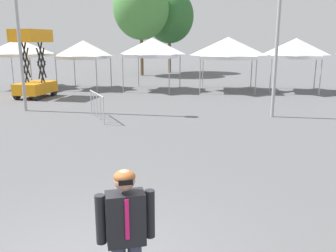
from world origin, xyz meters
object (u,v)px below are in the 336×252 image
Objects in this scene: tree_behind_tents_center at (170,16)px; person_foreground at (126,234)px; tree_behind_tents_left at (141,8)px; crowd_barrier_by_lift at (97,101)px; canopy_tent_left_of_center at (296,48)px; canopy_tent_behind_center at (84,50)px; canopy_tent_far_left at (152,48)px; canopy_tent_behind_left at (228,48)px; light_pole_opposite_side at (279,6)px; canopy_tent_behind_right at (19,48)px; scissor_lift at (35,77)px.

person_foreground is at bearing -79.28° from tree_behind_tents_center.
tree_behind_tents_left is 4.92× the size of crowd_barrier_by_lift.
person_foreground is (-4.21, -19.81, -1.59)m from canopy_tent_left_of_center.
canopy_tent_behind_center is 0.95× the size of canopy_tent_far_left.
canopy_tent_behind_left reaches higher than canopy_tent_far_left.
canopy_tent_left_of_center is 1.81× the size of person_foreground.
light_pole_opposite_side reaches higher than person_foreground.
canopy_tent_far_left is 1.00× the size of canopy_tent_left_of_center.
tree_behind_tents_center reaches higher than light_pole_opposite_side.
canopy_tent_behind_left reaches higher than canopy_tent_behind_right.
canopy_tent_behind_left is 1.11× the size of canopy_tent_left_of_center.
scissor_lift reaches higher than canopy_tent_behind_center.
canopy_tent_behind_left is 0.97× the size of scissor_lift.
canopy_tent_far_left is (8.80, 0.70, 0.02)m from canopy_tent_behind_right.
scissor_lift is (3.18, -3.54, -1.49)m from canopy_tent_behind_right.
person_foreground is at bearing -76.68° from canopy_tent_far_left.
canopy_tent_behind_right is 0.43× the size of tree_behind_tents_left.
canopy_tent_behind_center is 0.96× the size of canopy_tent_left_of_center.
canopy_tent_behind_center is 10.15m from tree_behind_tents_left.
canopy_tent_left_of_center is at bearing 78.00° from person_foreground.
light_pole_opposite_side reaches higher than canopy_tent_left_of_center.
tree_behind_tents_left is at bearing 83.22° from canopy_tent_behind_center.
canopy_tent_behind_center is at bearing 5.92° from canopy_tent_behind_right.
crowd_barrier_by_lift is (-8.69, -9.98, -1.87)m from canopy_tent_left_of_center.
tree_behind_tents_center is (-5.93, 31.33, 4.26)m from person_foreground.
canopy_tent_far_left reaches higher than canopy_tent_left_of_center.
light_pole_opposite_side is 0.98× the size of tree_behind_tents_center.
tree_behind_tents_left is at bearing 145.64° from canopy_tent_left_of_center.
canopy_tent_far_left is 19.29m from person_foreground.
canopy_tent_behind_right is at bearing -174.09° from canopy_tent_left_of_center.
canopy_tent_behind_right is 8.83m from canopy_tent_far_left.
tree_behind_tents_left is 19.14m from crowd_barrier_by_lift.
tree_behind_tents_center is at bearing 93.85° from crowd_barrier_by_lift.
canopy_tent_behind_center is at bearing 149.65° from light_pole_opposite_side.
canopy_tent_left_of_center reaches higher than canopy_tent_behind_right.
tree_behind_tents_left is (-7.77, 28.00, 4.73)m from person_foreground.
light_pole_opposite_side is (2.23, -7.58, 1.75)m from canopy_tent_behind_left.
canopy_tent_far_left reaches higher than person_foreground.
person_foreground is 0.23× the size of light_pole_opposite_side.
scissor_lift reaches higher than person_foreground.
canopy_tent_behind_left is at bearing 8.52° from canopy_tent_far_left.
canopy_tent_behind_left is at bearing 89.43° from person_foreground.
canopy_tent_left_of_center is at bearing 7.31° from canopy_tent_far_left.
crowd_barrier_by_lift is (4.43, -8.63, -1.76)m from canopy_tent_behind_center.
canopy_tent_behind_right is 1.12× the size of canopy_tent_far_left.
tree_behind_tents_left is 3.83m from tree_behind_tents_center.
tree_behind_tents_center reaches higher than canopy_tent_behind_left.
canopy_tent_far_left is 9.08m from crowd_barrier_by_lift.
light_pole_opposite_side is (6.86, -6.89, 1.75)m from canopy_tent_far_left.
canopy_tent_behind_left is 2.00× the size of person_foreground.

